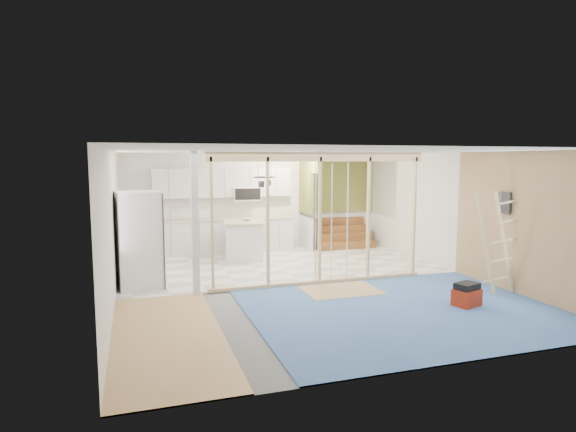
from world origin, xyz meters
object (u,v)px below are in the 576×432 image
object	(u,v)px
toolbox	(467,295)
ladder	(497,242)
fridge	(140,240)
island	(245,241)

from	to	relation	value
toolbox	ladder	bearing A→B (deg)	8.29
fridge	toolbox	bearing A→B (deg)	-36.39
island	toolbox	distance (m)	5.53
island	ladder	distance (m)	5.72
fridge	toolbox	world-z (taller)	fridge
fridge	ladder	distance (m)	6.64
fridge	island	xyz separation A→B (m)	(2.45, 1.89, -0.45)
fridge	toolbox	xyz separation A→B (m)	(5.16, -2.92, -0.73)
fridge	toolbox	size ratio (longest dim) A/B	3.66
island	ladder	bearing A→B (deg)	-36.24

